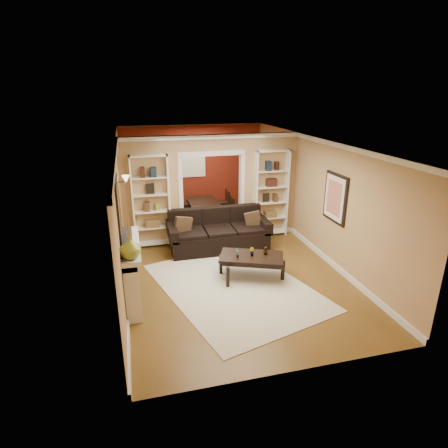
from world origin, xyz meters
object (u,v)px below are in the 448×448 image
object	(u,v)px
fireplace	(133,272)
dining_table	(205,211)
sofa	(219,230)
coffee_table	(251,266)
bookshelf_left	(151,202)
bookshelf_right	(271,194)

from	to	relation	value
fireplace	dining_table	size ratio (longest dim) A/B	1.08
dining_table	sofa	bearing A→B (deg)	177.08
coffee_table	fireplace	xyz separation A→B (m)	(-2.40, -0.32, 0.33)
coffee_table	bookshelf_left	distance (m)	3.02
sofa	bookshelf_left	distance (m)	1.78
coffee_table	dining_table	bearing A→B (deg)	115.29
coffee_table	bookshelf_left	xyz separation A→B (m)	(-1.86, 2.21, 0.90)
fireplace	sofa	bearing A→B (deg)	43.07
fireplace	dining_table	world-z (taller)	fireplace
coffee_table	dining_table	world-z (taller)	dining_table
coffee_table	bookshelf_right	distance (m)	2.69
sofa	bookshelf_right	distance (m)	1.79
bookshelf_left	bookshelf_right	world-z (taller)	same
bookshelf_left	dining_table	bearing A→B (deg)	44.07
sofa	dining_table	bearing A→B (deg)	87.08
coffee_table	fireplace	size ratio (longest dim) A/B	0.76
coffee_table	bookshelf_left	world-z (taller)	bookshelf_left
coffee_table	bookshelf_left	size ratio (longest dim) A/B	0.56
bookshelf_right	dining_table	bearing A→B (deg)	131.95
bookshelf_left	dining_table	distance (m)	2.47
sofa	bookshelf_left	world-z (taller)	bookshelf_left
bookshelf_left	fireplace	bearing A→B (deg)	-102.05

